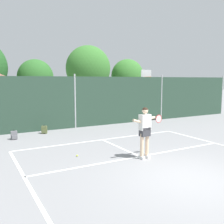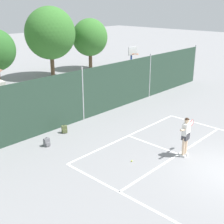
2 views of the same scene
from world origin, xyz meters
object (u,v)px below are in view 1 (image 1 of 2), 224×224
at_px(tennis_ball, 77,156).
at_px(backpack_grey, 14,135).
at_px(backpack_olive, 44,130).
at_px(basketball_hoop, 146,87).
at_px(tennis_player, 145,128).

relative_size(tennis_ball, backpack_grey, 0.14).
xyz_separation_m(backpack_grey, backpack_olive, (1.60, 0.64, 0.00)).
distance_m(basketball_hoop, backpack_grey, 10.44).
distance_m(backpack_grey, backpack_olive, 1.72).
bearing_deg(tennis_ball, backpack_grey, 111.85).
distance_m(tennis_player, tennis_ball, 2.70).
bearing_deg(tennis_player, tennis_ball, 146.12).
bearing_deg(tennis_ball, backpack_olive, 90.19).
bearing_deg(basketball_hoop, tennis_player, -126.77).
xyz_separation_m(tennis_player, backpack_olive, (-2.07, 6.04, -0.92)).
bearing_deg(backpack_olive, tennis_ball, -89.81).
height_order(backpack_grey, backpack_olive, same).
bearing_deg(backpack_olive, basketball_hoop, 14.98).
xyz_separation_m(tennis_player, tennis_ball, (-2.05, 1.38, -1.08)).
distance_m(tennis_player, backpack_olive, 6.45).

